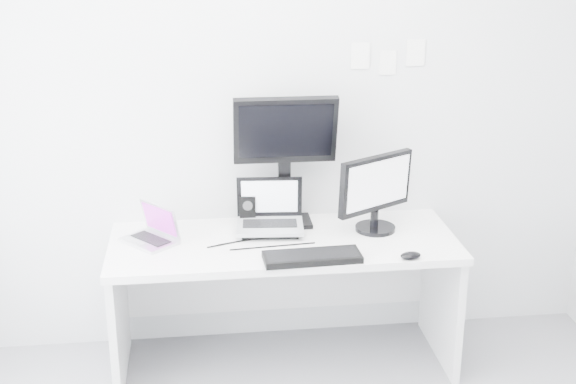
% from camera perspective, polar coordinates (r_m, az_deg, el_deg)
% --- Properties ---
extents(back_wall, '(3.60, 0.00, 3.60)m').
position_cam_1_polar(back_wall, '(4.20, -0.88, 6.17)').
color(back_wall, silver).
rests_on(back_wall, ground).
extents(desk, '(1.80, 0.70, 0.73)m').
position_cam_1_polar(desk, '(4.22, -0.31, -8.09)').
color(desk, white).
rests_on(desk, ground).
extents(macbook, '(0.33, 0.34, 0.20)m').
position_cam_1_polar(macbook, '(4.05, -10.17, -2.33)').
color(macbook, silver).
rests_on(macbook, desk).
extents(speaker, '(0.09, 0.09, 0.17)m').
position_cam_1_polar(speaker, '(4.25, -2.99, -1.23)').
color(speaker, black).
rests_on(speaker, desk).
extents(dell_laptop, '(0.37, 0.30, 0.29)m').
position_cam_1_polar(dell_laptop, '(4.09, -1.34, -1.14)').
color(dell_laptop, '#A3A6AB').
rests_on(dell_laptop, desk).
extents(rear_monitor, '(0.54, 0.20, 0.74)m').
position_cam_1_polar(rear_monitor, '(4.15, -0.23, 2.41)').
color(rear_monitor, black).
rests_on(rear_monitor, desk).
extents(samsung_monitor, '(0.51, 0.42, 0.43)m').
position_cam_1_polar(samsung_monitor, '(4.14, 6.48, -0.02)').
color(samsung_monitor, black).
rests_on(samsung_monitor, desk).
extents(keyboard, '(0.48, 0.19, 0.03)m').
position_cam_1_polar(keyboard, '(3.83, 1.77, -4.76)').
color(keyboard, black).
rests_on(keyboard, desk).
extents(mouse, '(0.12, 0.08, 0.03)m').
position_cam_1_polar(mouse, '(3.88, 8.93, -4.60)').
color(mouse, black).
rests_on(mouse, desk).
extents(wall_note_0, '(0.10, 0.00, 0.14)m').
position_cam_1_polar(wall_note_0, '(4.21, 5.30, 9.87)').
color(wall_note_0, white).
rests_on(wall_note_0, back_wall).
extents(wall_note_1, '(0.09, 0.00, 0.13)m').
position_cam_1_polar(wall_note_1, '(4.25, 7.29, 9.34)').
color(wall_note_1, white).
rests_on(wall_note_1, back_wall).
extents(wall_note_2, '(0.10, 0.00, 0.14)m').
position_cam_1_polar(wall_note_2, '(4.28, 9.30, 10.00)').
color(wall_note_2, white).
rests_on(wall_note_2, back_wall).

